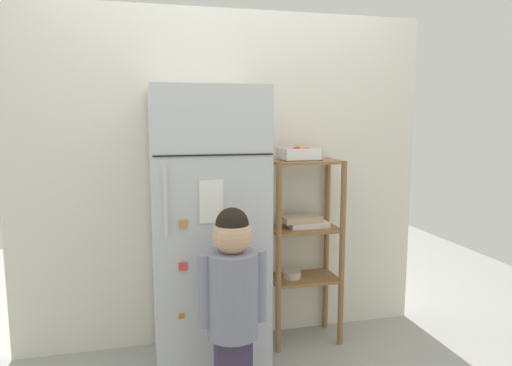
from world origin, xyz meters
The scene contains 6 objects.
ground_plane centered at (0.00, 0.00, 0.00)m, with size 6.00×6.00×0.00m, color #999993.
kitchen_wall_back centered at (0.00, 0.36, 1.06)m, with size 2.66×0.03×2.12m, color silver.
refrigerator centered at (-0.17, 0.02, 0.81)m, with size 0.61×0.65×1.62m.
child_standing centered at (-0.13, -0.51, 0.63)m, with size 0.34×0.25×1.04m.
pantry_shelf_unit centered at (0.47, 0.19, 0.70)m, with size 0.45×0.29×1.19m.
fruit_bin centered at (0.45, 0.20, 1.23)m, with size 0.24×0.18×0.08m.
Camera 1 is at (-0.53, -2.57, 1.45)m, focal length 32.63 mm.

